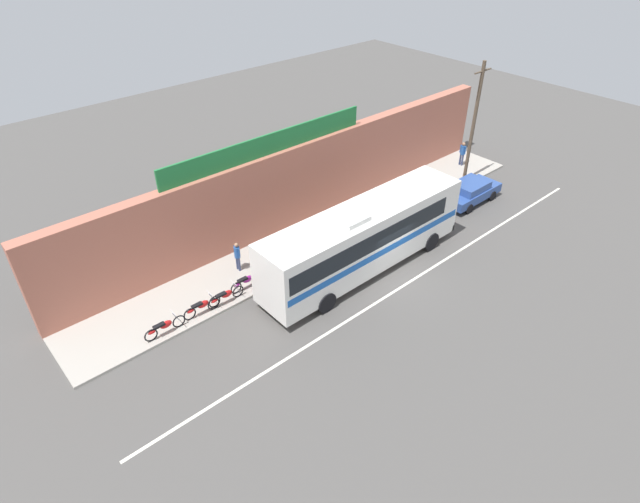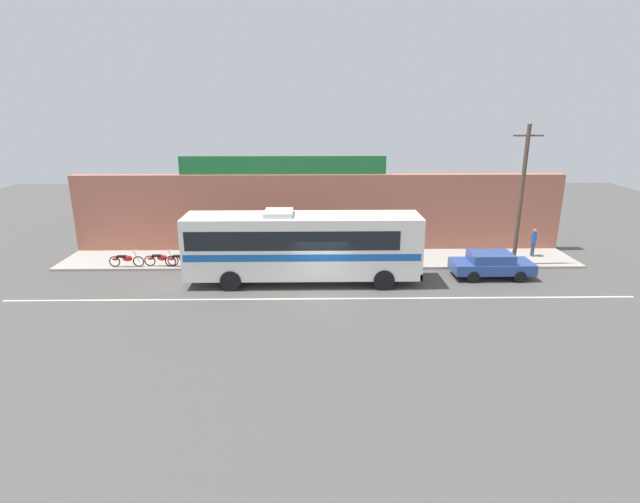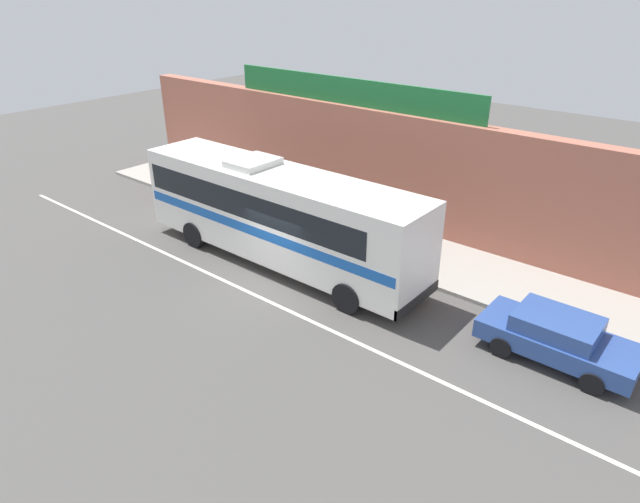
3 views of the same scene
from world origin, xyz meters
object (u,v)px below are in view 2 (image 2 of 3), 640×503
(intercity_bus, at_px, (301,244))
(pedestrian_far_left, at_px, (534,240))
(motorcycle_blue, at_px, (126,260))
(motorcycle_green, at_px, (182,259))
(pedestrian_by_curb, at_px, (222,242))
(parked_car, at_px, (491,264))
(motorcycle_purple, at_px, (161,259))
(utility_pole, at_px, (521,194))
(motorcycle_red, at_px, (208,258))

(intercity_bus, distance_m, pedestrian_far_left, 14.35)
(pedestrian_far_left, bearing_deg, motorcycle_blue, -175.95)
(intercity_bus, relative_size, motorcycle_blue, 6.09)
(motorcycle_green, xyz_separation_m, pedestrian_by_curb, (1.93, 1.78, 0.52))
(parked_car, xyz_separation_m, motorcycle_blue, (-19.93, 1.67, -0.17))
(motorcycle_purple, distance_m, pedestrian_by_curb, 3.60)
(motorcycle_purple, bearing_deg, pedestrian_by_curb, 28.18)
(intercity_bus, bearing_deg, motorcycle_blue, 167.25)
(motorcycle_blue, xyz_separation_m, pedestrian_by_curb, (5.06, 1.78, 0.52))
(utility_pole, relative_size, motorcycle_green, 3.93)
(pedestrian_by_curb, relative_size, pedestrian_far_left, 0.98)
(pedestrian_far_left, bearing_deg, motorcycle_red, -175.85)
(utility_pole, distance_m, motorcycle_red, 17.73)
(utility_pole, height_order, motorcycle_blue, utility_pole)
(parked_car, relative_size, motorcycle_purple, 2.19)
(motorcycle_green, xyz_separation_m, pedestrian_far_left, (20.51, 1.67, 0.54))
(motorcycle_purple, xyz_separation_m, motorcycle_blue, (-1.91, -0.10, 0.00))
(parked_car, height_order, motorcycle_purple, parked_car)
(motorcycle_green, height_order, pedestrian_far_left, pedestrian_far_left)
(utility_pole, relative_size, motorcycle_purple, 4.04)
(utility_pole, bearing_deg, motorcycle_blue, -179.72)
(intercity_bus, height_order, motorcycle_green, intercity_bus)
(motorcycle_blue, relative_size, motorcycle_green, 0.99)
(parked_car, distance_m, motorcycle_red, 15.55)
(motorcycle_purple, height_order, pedestrian_by_curb, pedestrian_by_curb)
(intercity_bus, height_order, pedestrian_by_curb, intercity_bus)
(pedestrian_by_curb, distance_m, pedestrian_far_left, 18.58)
(parked_car, relative_size, pedestrian_by_curb, 2.58)
(motorcycle_red, bearing_deg, pedestrian_far_left, 4.15)
(motorcycle_blue, distance_m, pedestrian_by_curb, 5.38)
(motorcycle_red, relative_size, pedestrian_by_curb, 1.15)
(motorcycle_blue, height_order, pedestrian_far_left, pedestrian_far_left)
(intercity_bus, relative_size, motorcycle_red, 6.37)
(motorcycle_blue, bearing_deg, pedestrian_by_curb, 19.39)
(motorcycle_green, bearing_deg, pedestrian_far_left, 4.66)
(utility_pole, distance_m, motorcycle_green, 19.08)
(motorcycle_blue, height_order, pedestrian_by_curb, pedestrian_by_curb)
(motorcycle_red, distance_m, motorcycle_green, 1.41)
(pedestrian_by_curb, height_order, pedestrian_far_left, pedestrian_far_left)
(motorcycle_blue, relative_size, pedestrian_by_curb, 1.20)
(utility_pole, bearing_deg, pedestrian_by_curb, 174.32)
(pedestrian_by_curb, bearing_deg, motorcycle_purple, -151.82)
(motorcycle_red, bearing_deg, motorcycle_blue, -176.40)
(motorcycle_red, distance_m, motorcycle_blue, 4.51)
(intercity_bus, xyz_separation_m, motorcycle_red, (-5.35, 2.51, -1.50))
(motorcycle_red, xyz_separation_m, motorcycle_green, (-1.38, -0.28, 0.00))
(pedestrian_by_curb, bearing_deg, motorcycle_red, -110.17)
(parked_car, bearing_deg, motorcycle_blue, 175.21)
(utility_pole, xyz_separation_m, motorcycle_blue, (-21.87, -0.11, -3.58))
(utility_pole, relative_size, motorcycle_red, 4.16)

